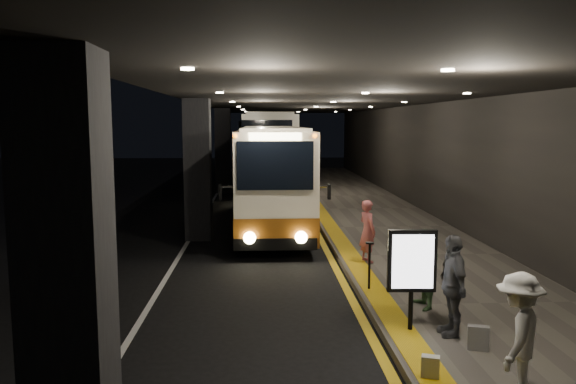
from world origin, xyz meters
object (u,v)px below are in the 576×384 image
object	(u,v)px
passenger_waiting_grey	(452,285)
stanchion_post	(369,266)
coach_second	(266,152)
info_sign	(412,263)
passenger_boarding	(367,231)
bag_polka	(478,338)
coach_main	(271,180)
passenger_waiting_white	(519,335)
passenger_waiting_green	(423,269)
coach_third	(269,149)
bag_plain	(430,367)

from	to	relation	value
passenger_waiting_grey	stanchion_post	distance (m)	2.78
coach_second	info_sign	xyz separation A→B (m)	(2.23, -23.34, -0.62)
stanchion_post	passenger_boarding	bearing A→B (deg)	80.22
passenger_waiting_grey	bag_polka	world-z (taller)	passenger_waiting_grey
passenger_boarding	coach_main	bearing A→B (deg)	-0.55
passenger_waiting_white	stanchion_post	bearing A→B (deg)	-133.16
passenger_waiting_green	passenger_waiting_grey	world-z (taller)	passenger_waiting_grey
passenger_waiting_grey	stanchion_post	size ratio (longest dim) A/B	1.70
coach_main	passenger_waiting_white	xyz separation A→B (m)	(2.92, -13.08, -0.68)
passenger_boarding	info_sign	world-z (taller)	info_sign
coach_third	info_sign	xyz separation A→B (m)	(1.88, -33.22, -0.35)
bag_plain	bag_polka	bearing A→B (deg)	41.24
info_sign	stanchion_post	bearing A→B (deg)	98.55
coach_third	stanchion_post	bearing A→B (deg)	-90.25
coach_second	info_sign	bearing A→B (deg)	-86.06
coach_main	passenger_waiting_grey	xyz separation A→B (m)	(2.78, -10.97, -0.64)
info_sign	stanchion_post	size ratio (longest dim) A/B	1.73
coach_second	bag_plain	distance (m)	25.27
passenger_boarding	bag_polka	distance (m)	5.69
coach_third	passenger_boarding	world-z (taller)	coach_third
passenger_waiting_green	bag_polka	size ratio (longest dim) A/B	3.94
coach_third	stanchion_post	distance (m)	30.90
passenger_boarding	coach_second	bearing A→B (deg)	-14.35
info_sign	bag_plain	bearing A→B (deg)	-93.83
passenger_waiting_green	stanchion_post	world-z (taller)	passenger_waiting_green
bag_polka	stanchion_post	size ratio (longest dim) A/B	0.38
passenger_waiting_green	passenger_waiting_grey	bearing A→B (deg)	0.26
bag_plain	info_sign	bearing A→B (deg)	83.63
bag_plain	info_sign	distance (m)	2.07
passenger_waiting_green	stanchion_post	bearing A→B (deg)	-153.34
bag_polka	passenger_waiting_grey	bearing A→B (deg)	107.95
bag_polka	info_sign	size ratio (longest dim) A/B	0.22
coach_third	passenger_waiting_grey	xyz separation A→B (m)	(2.50, -33.46, -0.67)
coach_second	bag_polka	bearing A→B (deg)	-84.32
passenger_waiting_green	bag_polka	bearing A→B (deg)	4.79
coach_main	passenger_waiting_green	xyz separation A→B (m)	(2.68, -9.64, -0.73)
coach_second	bag_plain	size ratio (longest dim) A/B	41.99
passenger_waiting_green	bag_plain	bearing A→B (deg)	-18.17
coach_second	bag_plain	world-z (taller)	coach_second
passenger_waiting_grey	passenger_waiting_white	bearing A→B (deg)	3.73
passenger_waiting_grey	info_sign	distance (m)	0.74
passenger_waiting_grey	bag_polka	bearing A→B (deg)	17.87
passenger_waiting_white	info_sign	bearing A→B (deg)	-127.27
passenger_waiting_white	bag_polka	distance (m)	1.59
passenger_boarding	bag_polka	world-z (taller)	passenger_boarding
passenger_boarding	passenger_waiting_white	distance (m)	7.10
coach_main	passenger_waiting_green	bearing A→B (deg)	-74.85
coach_second	passenger_waiting_green	size ratio (longest dim) A/B	8.51
coach_third	bag_plain	size ratio (longest dim) A/B	36.37
passenger_boarding	passenger_waiting_white	xyz separation A→B (m)	(0.61, -7.07, 0.02)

